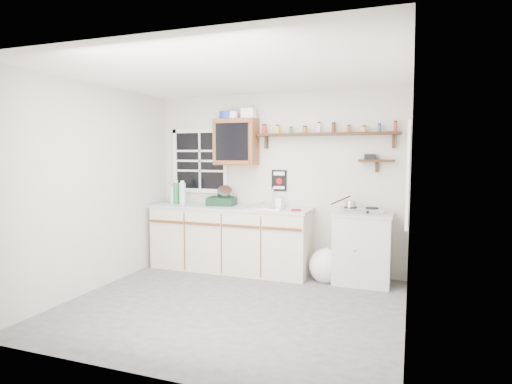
% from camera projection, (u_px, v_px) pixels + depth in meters
% --- Properties ---
extents(room, '(3.64, 3.24, 2.54)m').
position_uv_depth(room, '(232.00, 192.00, 4.59)').
color(room, '#48484A').
rests_on(room, ground).
extents(main_cabinet, '(2.31, 0.63, 0.92)m').
position_uv_depth(main_cabinet, '(230.00, 238.00, 6.07)').
color(main_cabinet, beige).
rests_on(main_cabinet, floor).
extents(right_cabinet, '(0.73, 0.57, 0.91)m').
position_uv_depth(right_cabinet, '(363.00, 248.00, 5.47)').
color(right_cabinet, beige).
rests_on(right_cabinet, floor).
extents(sink, '(0.52, 0.44, 0.29)m').
position_uv_depth(sink, '(266.00, 207.00, 5.85)').
color(sink, silver).
rests_on(sink, main_cabinet).
extents(upper_cabinet, '(0.60, 0.32, 0.65)m').
position_uv_depth(upper_cabinet, '(236.00, 142.00, 6.07)').
color(upper_cabinet, brown).
rests_on(upper_cabinet, wall_back).
extents(upper_cabinet_clutter, '(0.53, 0.24, 0.14)m').
position_uv_depth(upper_cabinet_clutter, '(235.00, 115.00, 6.04)').
color(upper_cabinet_clutter, '#1A32AC').
rests_on(upper_cabinet_clutter, upper_cabinet).
extents(spice_shelf, '(1.91, 0.18, 0.35)m').
position_uv_depth(spice_shelf, '(325.00, 134.00, 5.70)').
color(spice_shelf, black).
rests_on(spice_shelf, wall_back).
extents(secondary_shelf, '(0.45, 0.16, 0.24)m').
position_uv_depth(secondary_shelf, '(375.00, 160.00, 5.52)').
color(secondary_shelf, black).
rests_on(secondary_shelf, wall_back).
extents(warning_sign, '(0.22, 0.02, 0.30)m').
position_uv_depth(warning_sign, '(279.00, 181.00, 6.05)').
color(warning_sign, black).
rests_on(warning_sign, wall_back).
extents(window_back, '(0.93, 0.03, 0.98)m').
position_uv_depth(window_back, '(200.00, 161.00, 6.45)').
color(window_back, black).
rests_on(window_back, wall_back).
extents(window_right, '(0.03, 0.78, 1.08)m').
position_uv_depth(window_right, '(409.00, 174.00, 4.47)').
color(window_right, black).
rests_on(window_right, wall_back).
extents(water_bottles, '(0.27, 0.13, 0.35)m').
position_uv_depth(water_bottles, '(178.00, 194.00, 6.29)').
color(water_bottles, silver).
rests_on(water_bottles, main_cabinet).
extents(dish_rack, '(0.41, 0.32, 0.29)m').
position_uv_depth(dish_rack, '(222.00, 199.00, 6.12)').
color(dish_rack, black).
rests_on(dish_rack, main_cabinet).
extents(soap_bottle, '(0.09, 0.09, 0.18)m').
position_uv_depth(soap_bottle, '(279.00, 201.00, 5.90)').
color(soap_bottle, silver).
rests_on(soap_bottle, main_cabinet).
extents(rag, '(0.15, 0.13, 0.02)m').
position_uv_depth(rag, '(296.00, 210.00, 5.56)').
color(rag, maroon).
rests_on(rag, main_cabinet).
extents(hotplate, '(0.56, 0.35, 0.08)m').
position_uv_depth(hotplate, '(361.00, 210.00, 5.42)').
color(hotplate, silver).
rests_on(hotplate, right_cabinet).
extents(saucepan, '(0.35, 0.19, 0.15)m').
position_uv_depth(saucepan, '(350.00, 204.00, 5.46)').
color(saucepan, silver).
rests_on(saucepan, hotplate).
extents(trash_bag, '(0.43, 0.39, 0.49)m').
position_uv_depth(trash_bag, '(326.00, 266.00, 5.55)').
color(trash_bag, silver).
rests_on(trash_bag, floor).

